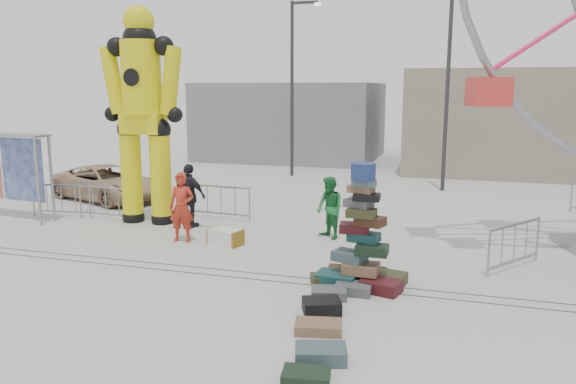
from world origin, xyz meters
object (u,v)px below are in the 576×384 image
(lamp_post_left, at_px, (294,80))
(suitcase_tower, at_px, (361,252))
(barricade_dummy_b, at_px, (106,203))
(parked_suv, at_px, (107,183))
(barricade_dummy_c, at_px, (221,202))
(barricade_dummy_a, at_px, (61,200))
(steamer_trunk, at_px, (226,237))
(lamp_post_right, at_px, (450,79))
(pedestrian_green, at_px, (330,208))
(pedestrian_black, at_px, (190,196))
(banner_scaffold, at_px, (0,155))
(crash_test_dummy, at_px, (143,108))
(barricade_wheel_front, at_px, (514,246))
(pedestrian_red, at_px, (182,207))

(lamp_post_left, relative_size, suitcase_tower, 3.05)
(lamp_post_left, relative_size, barricade_dummy_b, 4.00)
(barricade_dummy_b, height_order, parked_suv, parked_suv)
(lamp_post_left, xyz_separation_m, barricade_dummy_c, (0.27, -9.28, -3.93))
(barricade_dummy_a, relative_size, barricade_dummy_c, 1.00)
(lamp_post_left, bearing_deg, steamer_trunk, -82.54)
(lamp_post_right, relative_size, pedestrian_green, 4.62)
(pedestrian_black, bearing_deg, steamer_trunk, 152.10)
(lamp_post_left, height_order, pedestrian_green, lamp_post_left)
(barricade_dummy_b, bearing_deg, suitcase_tower, -18.34)
(banner_scaffold, bearing_deg, lamp_post_right, 40.40)
(crash_test_dummy, distance_m, barricade_dummy_a, 4.27)
(lamp_post_right, xyz_separation_m, suitcase_tower, (-1.44, -12.10, -3.75))
(lamp_post_left, bearing_deg, barricade_dummy_b, -106.85)
(lamp_post_right, distance_m, banner_scaffold, 16.45)
(banner_scaffold, height_order, steamer_trunk, banner_scaffold)
(crash_test_dummy, bearing_deg, lamp_post_left, 78.08)
(crash_test_dummy, bearing_deg, pedestrian_green, -4.69)
(suitcase_tower, bearing_deg, barricade_wheel_front, 41.56)
(banner_scaffold, xyz_separation_m, parked_suv, (1.43, 3.50, -1.41))
(lamp_post_right, height_order, barricade_wheel_front, lamp_post_right)
(crash_test_dummy, relative_size, barricade_dummy_b, 3.36)
(pedestrian_black, bearing_deg, pedestrian_red, 120.88)
(lamp_post_right, bearing_deg, banner_scaffold, -145.84)
(pedestrian_green, distance_m, parked_suv, 9.60)
(pedestrian_red, distance_m, pedestrian_black, 1.60)
(pedestrian_green, bearing_deg, lamp_post_left, 154.27)
(suitcase_tower, bearing_deg, barricade_dummy_b, 165.03)
(pedestrian_red, bearing_deg, suitcase_tower, -28.47)
(lamp_post_left, bearing_deg, pedestrian_green, -68.85)
(banner_scaffold, height_order, pedestrian_red, banner_scaffold)
(steamer_trunk, xyz_separation_m, barricade_dummy_b, (-4.74, 1.54, 0.34))
(banner_scaffold, xyz_separation_m, barricade_wheel_front, (15.22, -0.81, -1.50))
(suitcase_tower, bearing_deg, barricade_dummy_a, 168.56)
(pedestrian_black, bearing_deg, crash_test_dummy, 5.55)
(banner_scaffold, bearing_deg, pedestrian_red, -1.34)
(parked_suv, bearing_deg, barricade_wheel_front, -87.30)
(lamp_post_left, distance_m, barricade_dummy_b, 11.61)
(crash_test_dummy, xyz_separation_m, barricade_dummy_b, (-1.42, -0.11, -2.99))
(steamer_trunk, xyz_separation_m, pedestrian_green, (2.53, 1.41, 0.66))
(barricade_dummy_c, bearing_deg, pedestrian_black, -106.08)
(barricade_dummy_a, bearing_deg, pedestrian_red, -23.40)
(lamp_post_right, xyz_separation_m, barricade_dummy_a, (-11.79, -8.51, -3.93))
(barricade_wheel_front, bearing_deg, pedestrian_green, 110.10)
(crash_test_dummy, bearing_deg, barricade_dummy_b, -178.04)
(barricade_dummy_a, bearing_deg, pedestrian_green, -7.29)
(pedestrian_black, bearing_deg, suitcase_tower, 160.12)
(lamp_post_right, relative_size, steamer_trunk, 8.96)
(suitcase_tower, relative_size, barricade_dummy_a, 1.31)
(lamp_post_right, relative_size, barricade_dummy_c, 4.00)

